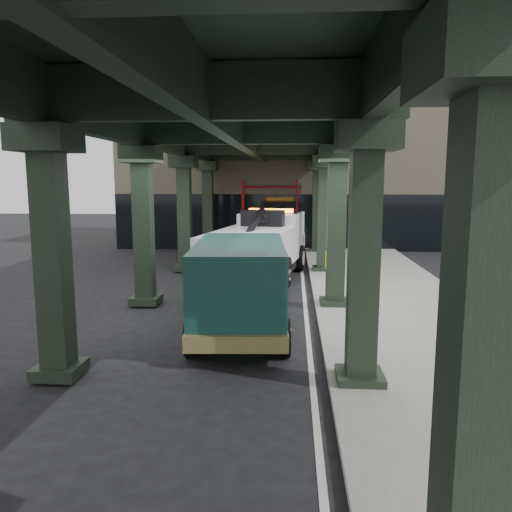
% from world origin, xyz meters
% --- Properties ---
extents(ground, '(90.00, 90.00, 0.00)m').
position_xyz_m(ground, '(0.00, 0.00, 0.00)').
color(ground, black).
rests_on(ground, ground).
extents(sidewalk, '(5.00, 40.00, 0.15)m').
position_xyz_m(sidewalk, '(4.50, 2.00, 0.07)').
color(sidewalk, gray).
rests_on(sidewalk, ground).
extents(lane_stripe, '(0.12, 38.00, 0.01)m').
position_xyz_m(lane_stripe, '(1.70, 2.00, 0.01)').
color(lane_stripe, silver).
rests_on(lane_stripe, ground).
extents(viaduct, '(7.40, 32.00, 6.40)m').
position_xyz_m(viaduct, '(-0.40, 2.00, 5.46)').
color(viaduct, black).
rests_on(viaduct, ground).
extents(building, '(22.00, 10.00, 8.00)m').
position_xyz_m(building, '(2.00, 20.00, 4.00)').
color(building, '#C6B793').
rests_on(building, ground).
extents(scaffolding, '(3.08, 0.88, 4.00)m').
position_xyz_m(scaffolding, '(0.00, 14.64, 2.11)').
color(scaffolding, red).
rests_on(scaffolding, ground).
extents(tow_truck, '(3.80, 9.16, 2.92)m').
position_xyz_m(tow_truck, '(0.02, 6.26, 1.42)').
color(tow_truck, black).
rests_on(tow_truck, ground).
extents(towed_van, '(2.73, 6.09, 2.42)m').
position_xyz_m(towed_van, '(-0.07, -0.58, 1.30)').
color(towed_van, '#12423A').
rests_on(towed_van, ground).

